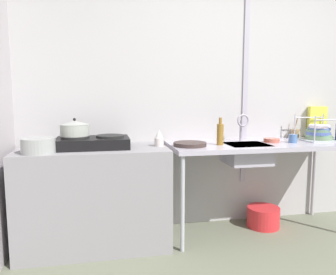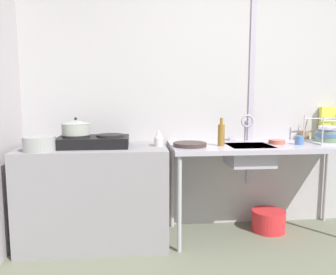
{
  "view_description": "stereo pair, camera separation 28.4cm",
  "coord_description": "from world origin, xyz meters",
  "px_view_note": "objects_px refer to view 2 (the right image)",
  "views": [
    {
      "loc": [
        -1.46,
        -1.44,
        1.28
      ],
      "look_at": [
        -0.9,
        1.33,
        0.92
      ],
      "focal_mm": 35.04,
      "sensor_mm": 36.0,
      "label": 1
    },
    {
      "loc": [
        -1.17,
        -1.48,
        1.28
      ],
      "look_at": [
        -0.9,
        1.33,
        0.92
      ],
      "focal_mm": 35.04,
      "sensor_mm": 36.0,
      "label": 2
    }
  ],
  "objects_px": {
    "bottle_by_sink": "(221,134)",
    "cup_by_rack": "(299,140)",
    "stove": "(94,141)",
    "percolator": "(159,138)",
    "dish_rack": "(329,135)",
    "sink_basin": "(249,155)",
    "pot_on_left_burner": "(76,127)",
    "utensil_jar": "(305,135)",
    "frying_pan": "(190,144)",
    "small_bowl_on_drainboard": "(277,142)",
    "faucet": "(247,124)",
    "pot_beside_stove": "(39,144)",
    "cereal_box": "(329,123)",
    "bucket_on_floor": "(268,221)"
  },
  "relations": [
    {
      "from": "small_bowl_on_drainboard",
      "to": "dish_rack",
      "type": "bearing_deg",
      "value": 1.87
    },
    {
      "from": "stove",
      "to": "bucket_on_floor",
      "type": "bearing_deg",
      "value": 2.67
    },
    {
      "from": "cup_by_rack",
      "to": "utensil_jar",
      "type": "distance_m",
      "value": 0.36
    },
    {
      "from": "frying_pan",
      "to": "small_bowl_on_drainboard",
      "type": "height_order",
      "value": "small_bowl_on_drainboard"
    },
    {
      "from": "faucet",
      "to": "frying_pan",
      "type": "xyz_separation_m",
      "value": [
        -0.56,
        -0.17,
        -0.16
      ]
    },
    {
      "from": "stove",
      "to": "dish_rack",
      "type": "distance_m",
      "value": 2.14
    },
    {
      "from": "stove",
      "to": "bucket_on_floor",
      "type": "distance_m",
      "value": 1.8
    },
    {
      "from": "pot_beside_stove",
      "to": "percolator",
      "type": "relative_size",
      "value": 1.78
    },
    {
      "from": "pot_beside_stove",
      "to": "cup_by_rack",
      "type": "bearing_deg",
      "value": 3.36
    },
    {
      "from": "sink_basin",
      "to": "small_bowl_on_drainboard",
      "type": "relative_size",
      "value": 2.57
    },
    {
      "from": "percolator",
      "to": "utensil_jar",
      "type": "distance_m",
      "value": 1.49
    },
    {
      "from": "cereal_box",
      "to": "bottle_by_sink",
      "type": "bearing_deg",
      "value": -158.36
    },
    {
      "from": "faucet",
      "to": "cup_by_rack",
      "type": "relative_size",
      "value": 3.37
    },
    {
      "from": "utensil_jar",
      "to": "frying_pan",
      "type": "bearing_deg",
      "value": -166.0
    },
    {
      "from": "percolator",
      "to": "small_bowl_on_drainboard",
      "type": "distance_m",
      "value": 1.08
    },
    {
      "from": "stove",
      "to": "sink_basin",
      "type": "relative_size",
      "value": 1.57
    },
    {
      "from": "percolator",
      "to": "sink_basin",
      "type": "distance_m",
      "value": 0.81
    },
    {
      "from": "percolator",
      "to": "small_bowl_on_drainboard",
      "type": "xyz_separation_m",
      "value": [
        1.08,
        0.04,
        -0.05
      ]
    },
    {
      "from": "percolator",
      "to": "cereal_box",
      "type": "relative_size",
      "value": 0.43
    },
    {
      "from": "percolator",
      "to": "bottle_by_sink",
      "type": "bearing_deg",
      "value": -3.3
    },
    {
      "from": "stove",
      "to": "bottle_by_sink",
      "type": "bearing_deg",
      "value": -2.28
    },
    {
      "from": "percolator",
      "to": "bottle_by_sink",
      "type": "distance_m",
      "value": 0.54
    },
    {
      "from": "percolator",
      "to": "sink_basin",
      "type": "bearing_deg",
      "value": -2.36
    },
    {
      "from": "utensil_jar",
      "to": "dish_rack",
      "type": "bearing_deg",
      "value": -59.2
    },
    {
      "from": "pot_on_left_burner",
      "to": "small_bowl_on_drainboard",
      "type": "distance_m",
      "value": 1.79
    },
    {
      "from": "stove",
      "to": "cereal_box",
      "type": "distance_m",
      "value": 2.29
    },
    {
      "from": "utensil_jar",
      "to": "pot_beside_stove",
      "type": "bearing_deg",
      "value": -170.09
    },
    {
      "from": "cup_by_rack",
      "to": "dish_rack",
      "type": "bearing_deg",
      "value": 15.15
    },
    {
      "from": "pot_on_left_burner",
      "to": "bottle_by_sink",
      "type": "relative_size",
      "value": 0.97
    },
    {
      "from": "percolator",
      "to": "dish_rack",
      "type": "distance_m",
      "value": 1.59
    },
    {
      "from": "faucet",
      "to": "pot_on_left_burner",
      "type": "bearing_deg",
      "value": -175.49
    },
    {
      "from": "pot_on_left_burner",
      "to": "faucet",
      "type": "bearing_deg",
      "value": 4.51
    },
    {
      "from": "cup_by_rack",
      "to": "bucket_on_floor",
      "type": "distance_m",
      "value": 0.82
    },
    {
      "from": "pot_beside_stove",
      "to": "bucket_on_floor",
      "type": "relative_size",
      "value": 0.8
    },
    {
      "from": "faucet",
      "to": "percolator",
      "type": "bearing_deg",
      "value": -170.87
    },
    {
      "from": "pot_beside_stove",
      "to": "utensil_jar",
      "type": "distance_m",
      "value": 2.46
    },
    {
      "from": "bottle_by_sink",
      "to": "cup_by_rack",
      "type": "bearing_deg",
      "value": -0.24
    },
    {
      "from": "stove",
      "to": "bottle_by_sink",
      "type": "height_order",
      "value": "bottle_by_sink"
    },
    {
      "from": "pot_beside_stove",
      "to": "faucet",
      "type": "height_order",
      "value": "faucet"
    },
    {
      "from": "small_bowl_on_drainboard",
      "to": "utensil_jar",
      "type": "relative_size",
      "value": 0.67
    },
    {
      "from": "cereal_box",
      "to": "faucet",
      "type": "bearing_deg",
      "value": -164.03
    },
    {
      "from": "pot_on_left_burner",
      "to": "dish_rack",
      "type": "height_order",
      "value": "pot_on_left_burner"
    },
    {
      "from": "pot_on_left_burner",
      "to": "cereal_box",
      "type": "bearing_deg",
      "value": 6.05
    },
    {
      "from": "percolator",
      "to": "sink_basin",
      "type": "xyz_separation_m",
      "value": [
        0.8,
        -0.03,
        -0.16
      ]
    },
    {
      "from": "frying_pan",
      "to": "bucket_on_floor",
      "type": "bearing_deg",
      "value": 9.24
    },
    {
      "from": "bucket_on_floor",
      "to": "percolator",
      "type": "bearing_deg",
      "value": -175.24
    },
    {
      "from": "percolator",
      "to": "cereal_box",
      "type": "height_order",
      "value": "cereal_box"
    },
    {
      "from": "pot_beside_stove",
      "to": "frying_pan",
      "type": "bearing_deg",
      "value": 5.79
    },
    {
      "from": "bucket_on_floor",
      "to": "pot_beside_stove",
      "type": "bearing_deg",
      "value": -172.85
    },
    {
      "from": "utensil_jar",
      "to": "stove",
      "type": "bearing_deg",
      "value": -173.05
    }
  ]
}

